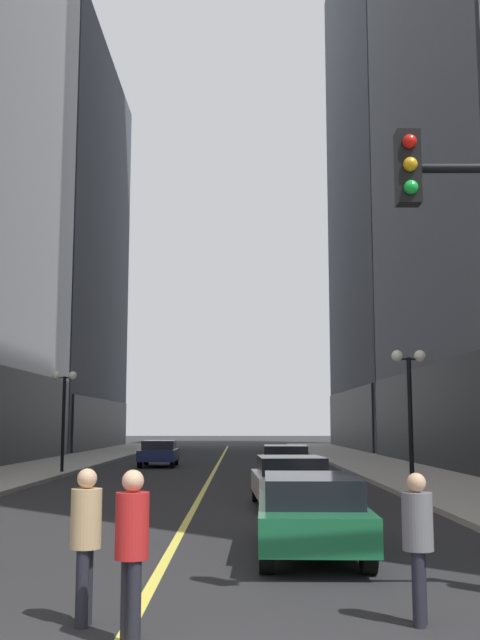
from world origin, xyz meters
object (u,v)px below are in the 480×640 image
Objects in this scene: pedestrian_in_grey_suit at (420,536)px; street_lamp_right_mid at (411,388)px; pedestrian_in_tan_trench at (88,533)px; car_green at (312,511)px; car_navy at (161,452)px; car_grey at (287,460)px; car_white at (292,479)px; pedestrian_in_red_jacket at (134,542)px; street_lamp_left_far at (66,398)px.

street_lamp_right_mid reaches higher than pedestrian_in_grey_suit.
pedestrian_in_tan_trench is 0.38× the size of street_lamp_right_mid.
pedestrian_in_tan_trench is (-3.66, -0.02, 0.03)m from pedestrian_in_grey_suit.
pedestrian_in_grey_suit is 15.42m from street_lamp_right_mid.
car_navy is (-5.35, 26.80, -0.00)m from car_green.
car_navy is (-6.00, 8.79, -0.00)m from car_grey.
car_green and car_white have the same top height.
car_white is 0.95× the size of street_lamp_right_mid.
street_lamp_right_mid is (4.02, 10.43, 2.54)m from car_green.
car_white is 20.12m from car_navy.
car_grey is 2.77× the size of pedestrian_in_tan_trench.
pedestrian_in_red_jacket reaches higher than car_navy.
street_lamp_left_far is at bearing 103.52° from pedestrian_in_tan_trench.
car_white is at bearing 88.84° from car_green.
street_lamp_right_mid is (9.38, -16.37, 2.54)m from car_navy.
street_lamp_left_far is 16.01m from street_lamp_right_mid.
car_green is at bearing -92.05° from car_grey.
street_lamp_left_far reaches higher than pedestrian_in_grey_suit.
car_navy is (-5.50, 19.35, -0.00)m from car_white.
street_lamp_right_mid reaches higher than pedestrian_in_tan_trench.
pedestrian_in_red_jacket is (-2.27, -5.23, 0.28)m from car_green.
pedestrian_in_grey_suit reaches higher than car_white.
car_grey is at bearing 82.86° from pedestrian_in_red_jacket.
street_lamp_left_far is (-8.93, 12.59, 2.54)m from car_white.
car_grey is 10.64m from car_navy.
pedestrian_in_red_jacket is at bearing -75.56° from street_lamp_left_far.
pedestrian_in_grey_suit reaches higher than car_navy.
car_navy is at bearing 101.09° from pedestrian_in_grey_suit.
car_white is 2.45× the size of pedestrian_in_red_jacket.
pedestrian_in_grey_suit is (3.05, 0.77, -0.05)m from pedestrian_in_red_jacket.
car_green is at bearing -78.71° from car_navy.
pedestrian_in_tan_trench is at bearing -85.48° from car_navy.
pedestrian_in_tan_trench is (-3.52, -22.50, 0.26)m from car_grey.
car_navy is 2.54× the size of pedestrian_in_grey_suit.
street_lamp_right_mid is at bearing -60.21° from car_navy.
pedestrian_in_red_jacket is 1.02× the size of pedestrian_in_tan_trench.
pedestrian_in_tan_trench is 0.38× the size of street_lamp_left_far.
pedestrian_in_red_jacket reaches higher than car_grey.
car_green is 1.03× the size of car_grey.
car_green is 4.54m from pedestrian_in_grey_suit.
pedestrian_in_grey_suit is at bearing -102.29° from street_lamp_right_mid.
street_lamp_right_mid is at bearing 68.12° from pedestrian_in_red_jacket.
pedestrian_in_tan_trench is (-0.61, 0.75, -0.02)m from pedestrian_in_red_jacket.
car_grey is 2.72× the size of pedestrian_in_red_jacket.
car_green is 1.14× the size of car_white.
car_grey is 1.12× the size of car_navy.
pedestrian_in_red_jacket is (3.09, -32.04, 0.28)m from car_navy.
car_navy is at bearing 63.14° from street_lamp_left_far.
car_grey is at bearing -12.13° from street_lamp_left_far.
street_lamp_left_far is (-9.55, 24.51, 2.31)m from pedestrian_in_grey_suit.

